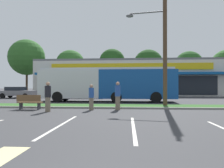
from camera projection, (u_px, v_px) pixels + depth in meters
The scene contains 18 objects.
grass_median at pixel (118, 106), 15.43m from camera, with size 56.00×2.20×0.12m, color #2D5B23.
curb_lip at pixel (117, 108), 14.21m from camera, with size 56.00×0.24×0.12m, color gray.
parking_stripe_1 at pixel (60, 125), 8.24m from camera, with size 0.12×4.80×0.01m, color silver.
parking_stripe_2 at pixel (133, 128), 7.78m from camera, with size 0.12×4.80×0.01m, color silver.
storefront_building at pixel (130, 78), 36.75m from camera, with size 29.80×12.22×5.67m.
tree_far_left at pixel (27, 57), 45.11m from camera, with size 7.56×7.56×11.39m.
tree_left at pixel (70, 65), 45.89m from camera, with size 6.29×6.29×9.29m.
tree_mid_left at pixel (112, 62), 48.50m from camera, with size 5.89×5.89×10.01m.
tree_mid at pixel (148, 64), 45.52m from camera, with size 6.26×6.26×9.35m.
tree_mid_right at pixel (189, 65), 44.06m from camera, with size 5.85×5.85×8.76m.
utility_pole at pixel (163, 36), 15.55m from camera, with size 3.11×2.39×9.74m.
city_bus at pixel (107, 83), 20.64m from camera, with size 13.10×2.86×3.25m.
bus_stop_bench at pixel (29, 102), 13.82m from camera, with size 1.60×0.45×0.95m.
car_0 at pixel (17, 92), 26.67m from camera, with size 4.66×1.90×1.42m.
car_2 at pixel (87, 92), 26.33m from camera, with size 4.29×1.91×1.36m.
pedestrian_near_bench at pixel (48, 97), 12.55m from camera, with size 0.36×0.36×1.78m.
pedestrian_by_pole at pixel (118, 96), 13.55m from camera, with size 0.36×0.36×1.80m.
pedestrian_mid at pixel (91, 97), 13.43m from camera, with size 0.33×0.33×1.63m.
Camera 1 is at (0.74, -1.43, 1.53)m, focal length 34.03 mm.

